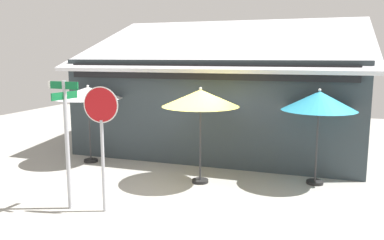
% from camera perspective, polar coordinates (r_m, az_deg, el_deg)
% --- Properties ---
extents(ground_plane, '(28.00, 28.00, 0.10)m').
position_cam_1_polar(ground_plane, '(10.13, -2.15, -10.32)').
color(ground_plane, '#9E9B93').
extents(cafe_building, '(9.81, 5.67, 4.80)m').
position_cam_1_polar(cafe_building, '(14.17, 4.52, 2.68)').
color(cafe_building, '#333D42').
rests_on(cafe_building, ground).
extents(street_sign_post, '(0.81, 0.75, 2.84)m').
position_cam_1_polar(street_sign_post, '(8.86, -17.87, -1.75)').
color(street_sign_post, '#A8AAB2').
rests_on(street_sign_post, ground).
extents(stop_sign, '(0.77, 0.11, 2.73)m').
position_cam_1_polar(stop_sign, '(8.45, -13.07, -0.77)').
color(stop_sign, '#A8AAB2').
rests_on(stop_sign, ground).
extents(patio_umbrella_ivory_left, '(2.12, 2.12, 2.47)m').
position_cam_1_polar(patio_umbrella_ivory_left, '(12.61, -14.94, 3.76)').
color(patio_umbrella_ivory_left, black).
rests_on(patio_umbrella_ivory_left, ground).
extents(patio_umbrella_mustard_center, '(2.02, 2.02, 2.57)m').
position_cam_1_polar(patio_umbrella_mustard_center, '(10.13, 1.25, 3.10)').
color(patio_umbrella_mustard_center, black).
rests_on(patio_umbrella_mustard_center, ground).
extents(patio_umbrella_teal_right, '(1.92, 1.92, 2.53)m').
position_cam_1_polar(patio_umbrella_teal_right, '(10.54, 18.06, 2.57)').
color(patio_umbrella_teal_right, black).
rests_on(patio_umbrella_teal_right, ground).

